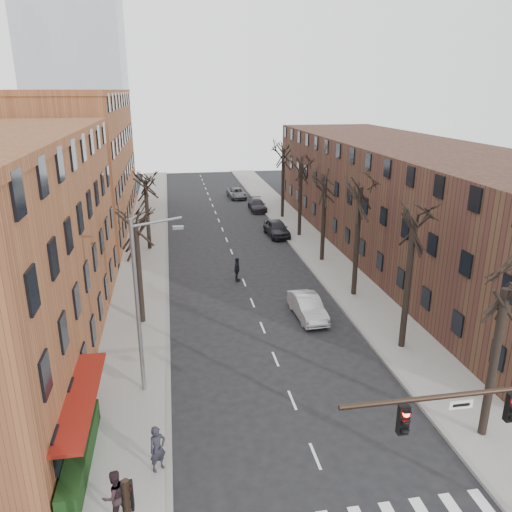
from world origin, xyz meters
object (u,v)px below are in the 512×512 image
pedestrian_a (158,449)px  parked_car_mid (257,205)px  silver_sedan (307,307)px  parked_car_near (277,228)px

pedestrian_a → parked_car_mid: bearing=41.8°
silver_sedan → parked_car_near: (2.06, 19.49, 0.09)m
parked_car_near → parked_car_mid: parked_car_near is taller
pedestrian_a → parked_car_near: bearing=36.8°
silver_sedan → parked_car_mid: size_ratio=0.95×
silver_sedan → parked_car_mid: bearing=83.4°
silver_sedan → pedestrian_a: bearing=-129.8°
parked_car_mid → pedestrian_a: size_ratio=2.45×
silver_sedan → parked_car_near: size_ratio=0.92×
silver_sedan → pedestrian_a: (-9.64, -12.83, 0.37)m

